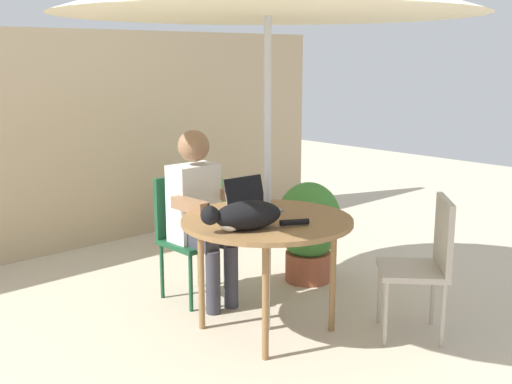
% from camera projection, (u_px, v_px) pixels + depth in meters
% --- Properties ---
extents(ground_plane, '(14.00, 14.00, 0.00)m').
position_uv_depth(ground_plane, '(267.00, 329.00, 4.15)').
color(ground_plane, beige).
extents(fence_back, '(5.82, 0.08, 1.94)m').
position_uv_depth(fence_back, '(73.00, 141.00, 5.71)').
color(fence_back, tan).
rests_on(fence_back, ground).
extents(patio_table, '(1.07, 1.07, 0.74)m').
position_uv_depth(patio_table, '(267.00, 227.00, 4.00)').
color(patio_table, olive).
rests_on(patio_table, ground).
extents(chair_occupied, '(0.40, 0.40, 0.88)m').
position_uv_depth(chair_occupied, '(187.00, 227.00, 4.63)').
color(chair_occupied, '#194C2D').
rests_on(chair_occupied, ground).
extents(chair_empty, '(0.57, 0.57, 0.88)m').
position_uv_depth(chair_empty, '(427.00, 256.00, 3.96)').
color(chair_empty, '#B2A899').
rests_on(chair_empty, ground).
extents(person_seated, '(0.48, 0.48, 1.22)m').
position_uv_depth(person_seated, '(200.00, 208.00, 4.48)').
color(person_seated, white).
rests_on(person_seated, ground).
extents(laptop, '(0.31, 0.27, 0.21)m').
position_uv_depth(laptop, '(250.00, 201.00, 4.17)').
color(laptop, gray).
rests_on(laptop, patio_table).
extents(cat, '(0.60, 0.35, 0.17)m').
position_uv_depth(cat, '(244.00, 216.00, 3.71)').
color(cat, black).
rests_on(cat, patio_table).
extents(potted_plant_near_fence, '(0.50, 0.50, 0.78)m').
position_uv_depth(potted_plant_near_fence, '(309.00, 228.00, 4.96)').
color(potted_plant_near_fence, '#9E5138').
rests_on(potted_plant_near_fence, ground).
extents(potted_plant_by_chair, '(0.45, 0.45, 0.71)m').
position_uv_depth(potted_plant_by_chair, '(203.00, 204.00, 5.90)').
color(potted_plant_by_chair, '#9E5138').
rests_on(potted_plant_by_chair, ground).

